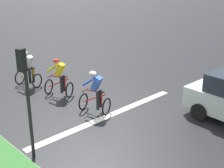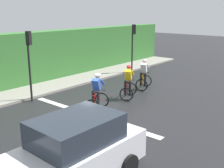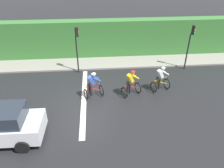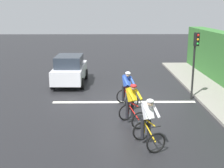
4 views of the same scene
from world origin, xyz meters
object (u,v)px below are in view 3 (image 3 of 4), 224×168
(traffic_light_far_junction, at_px, (190,41))
(cyclist_mid, at_px, (93,86))
(cyclist_second, at_px, (131,84))
(traffic_light_near_crossing, at_px, (77,43))
(cyclist_lead, at_px, (161,79))

(traffic_light_far_junction, bearing_deg, cyclist_mid, -65.39)
(cyclist_second, xyz_separation_m, traffic_light_near_crossing, (-3.32, -3.31, 1.43))
(traffic_light_near_crossing, distance_m, traffic_light_far_junction, 8.01)
(traffic_light_far_junction, bearing_deg, cyclist_second, -56.09)
(cyclist_second, bearing_deg, traffic_light_far_junction, 123.91)
(cyclist_lead, distance_m, cyclist_second, 1.96)
(cyclist_lead, height_order, cyclist_mid, same)
(cyclist_mid, relative_size, traffic_light_far_junction, 0.50)
(cyclist_second, height_order, traffic_light_far_junction, traffic_light_far_junction)
(cyclist_lead, bearing_deg, cyclist_mid, -84.19)
(cyclist_mid, relative_size, traffic_light_near_crossing, 0.50)
(cyclist_lead, distance_m, traffic_light_near_crossing, 6.17)
(cyclist_lead, height_order, traffic_light_near_crossing, traffic_light_near_crossing)
(cyclist_second, distance_m, cyclist_mid, 2.31)
(cyclist_lead, bearing_deg, cyclist_second, -78.87)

